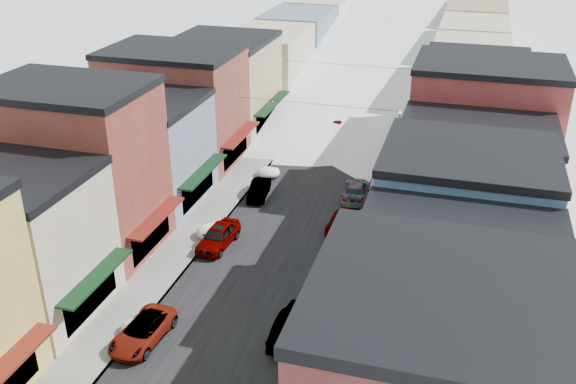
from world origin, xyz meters
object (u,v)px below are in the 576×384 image
Objects in this scene: car_silver_sedan at (218,236)px; streetlamp_near at (352,232)px; car_dark_hatch at (259,190)px; car_green_sedan at (294,325)px; trash_can at (327,331)px; car_white_suv at (143,331)px.

streetlamp_near is at bearing 1.47° from car_silver_sedan.
car_silver_sedan is 1.17× the size of car_dark_hatch.
streetlamp_near is at bearing -99.55° from car_green_sedan.
car_green_sedan is at bearing -72.88° from car_dark_hatch.
car_dark_hatch is 0.81× the size of car_green_sedan.
car_dark_hatch is (0.27, 8.79, -0.14)m from car_silver_sedan.
car_dark_hatch is 3.98× the size of trash_can.
car_white_suv is at bearing -132.51° from streetlamp_near.
car_dark_hatch reaches higher than trash_can.
car_white_suv is at bearing -163.82° from trash_can.
car_white_suv is 10.93m from trash_can.
car_dark_hatch is 19.39m from car_green_sedan.
car_white_suv is 8.98m from car_green_sedan.
car_white_suv is 1.03× the size of car_silver_sedan.
car_green_sedan reaches higher than car_dark_hatch.
car_green_sedan is 4.89× the size of trash_can.
streetlamp_near is (10.15, -0.47, 2.18)m from car_silver_sedan.
trash_can is at bearing 20.60° from car_white_suv.
car_white_suv is 15.40m from streetlamp_near.
car_dark_hatch is at bearing 120.03° from trash_can.
car_silver_sedan is 0.95× the size of car_green_sedan.
car_silver_sedan is 10.39m from streetlamp_near.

